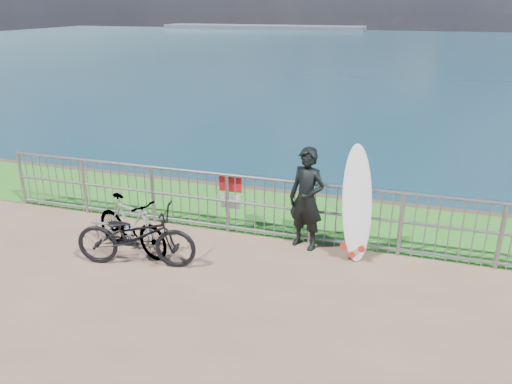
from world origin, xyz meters
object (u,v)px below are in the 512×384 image
(bicycle_near, at_px, (136,236))
(bicycle_far, at_px, (131,225))
(surfer, at_px, (307,199))
(surfboard, at_px, (357,208))

(bicycle_near, distance_m, bicycle_far, 0.48)
(surfer, bearing_deg, bicycle_far, -139.29)
(surfer, height_order, bicycle_near, surfer)
(bicycle_far, bearing_deg, bicycle_near, -122.49)
(bicycle_far, bearing_deg, surfboard, -57.23)
(surfboard, distance_m, bicycle_near, 3.52)
(surfer, relative_size, bicycle_near, 0.92)
(surfer, distance_m, surfboard, 0.85)
(bicycle_near, bearing_deg, surfer, -70.84)
(surfboard, relative_size, bicycle_near, 0.99)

